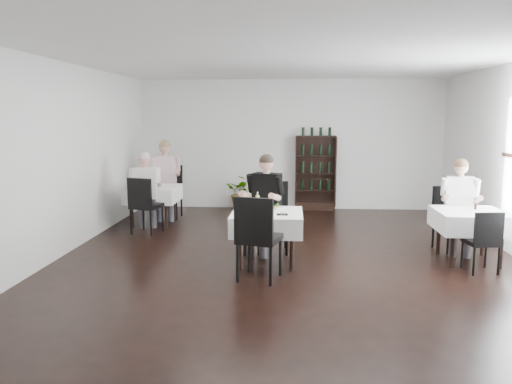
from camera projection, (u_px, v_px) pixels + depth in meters
The scene contains 23 objects.
room_shell at pixel (288, 162), 7.16m from camera, with size 9.00×9.00×9.00m.
wine_shelf at pixel (316, 174), 11.47m from camera, with size 0.90×0.28×1.75m.
main_table at pixel (267, 222), 7.32m from camera, with size 1.03×1.03×0.77m.
left_table at pixel (153, 194), 9.95m from camera, with size 0.98×0.98×0.77m.
right_table at pixel (470, 221), 7.40m from camera, with size 0.98×0.98×0.77m.
potted_tree at pixel (243, 192), 11.54m from camera, with size 0.74×0.64×0.83m, color #20501B.
main_chair_far at pixel (272, 212), 8.02m from camera, with size 0.53×0.54×1.11m.
main_chair_near at pixel (257, 233), 6.50m from camera, with size 0.63×0.64×1.14m.
left_chair_far at pixel (170, 188), 10.69m from camera, with size 0.52×0.52×1.11m.
left_chair_near at pixel (144, 202), 9.14m from camera, with size 0.59×0.60×1.05m.
right_chair_far at pixel (449, 213), 8.14m from camera, with size 0.59×0.59×1.03m.
right_chair_near at pixel (484, 238), 6.85m from camera, with size 0.45×0.45×0.88m.
diner_main at pixel (265, 196), 7.84m from camera, with size 0.68×0.72×1.57m.
diner_left_far at pixel (165, 174), 10.47m from camera, with size 0.68×0.71×1.66m.
diner_left_near at pixel (145, 185), 9.30m from camera, with size 0.62×0.64×1.52m.
diner_right_far at pixel (460, 199), 7.85m from camera, with size 0.61×0.63×1.50m.
plate_far at pixel (274, 207), 7.58m from camera, with size 0.30×0.30×0.07m.
plate_near at pixel (263, 213), 7.13m from camera, with size 0.31×0.31×0.08m.
pilsner_dark at pixel (245, 205), 7.23m from camera, with size 0.07×0.07×0.29m.
pilsner_lager at pixel (258, 203), 7.44m from camera, with size 0.06×0.06×0.27m.
coke_bottle at pixel (258, 206), 7.27m from camera, with size 0.06×0.06×0.24m.
napkin_cutlery at pixel (282, 214), 7.09m from camera, with size 0.17×0.18×0.02m.
pepper_mill at pixel (476, 206), 7.49m from camera, with size 0.04×0.04×0.09m, color black.
Camera 1 is at (0.05, -7.16, 2.16)m, focal length 35.00 mm.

